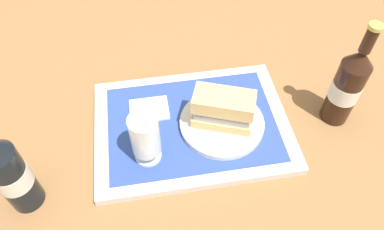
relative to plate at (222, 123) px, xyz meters
name	(u,v)px	position (x,y,z in m)	size (l,w,h in m)	color
ground_plane	(192,128)	(0.07, -0.02, -0.03)	(3.00, 3.00, 0.00)	olive
tray	(192,126)	(0.07, -0.02, -0.02)	(0.44, 0.32, 0.02)	silver
placemat	(192,123)	(0.07, -0.02, -0.01)	(0.38, 0.27, 0.00)	#2D4793
plate	(222,123)	(0.00, 0.00, 0.00)	(0.19, 0.19, 0.01)	silver
sandwich	(222,109)	(0.00, 0.00, 0.05)	(0.14, 0.11, 0.08)	tan
beer_glass	(145,138)	(0.17, 0.06, 0.06)	(0.06, 0.06, 0.12)	silver
napkin_folded	(149,110)	(0.16, -0.07, 0.00)	(0.09, 0.07, 0.01)	white
beer_bottle	(9,173)	(0.42, 0.10, 0.08)	(0.07, 0.07, 0.27)	black
second_bottle	(347,86)	(-0.27, 0.00, 0.08)	(0.07, 0.07, 0.27)	black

